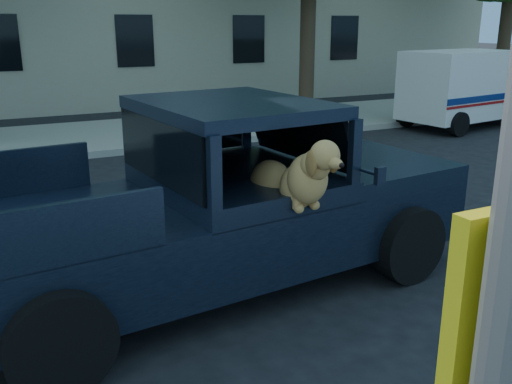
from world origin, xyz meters
TOP-DOWN VIEW (x-y plane):
  - ground at (0.00, 0.00)m, footprint 120.00×120.00m
  - far_sidewalk at (0.00, 9.20)m, footprint 60.00×4.00m
  - lane_stripes at (2.00, 3.40)m, footprint 21.60×0.14m
  - pickup_truck at (-1.82, 0.46)m, footprint 5.78×3.05m
  - mail_truck at (8.13, 6.56)m, footprint 3.94×2.36m

SIDE VIEW (x-z plane):
  - ground at x=0.00m, z-range 0.00..0.00m
  - lane_stripes at x=2.00m, z-range 0.00..0.01m
  - far_sidewalk at x=0.00m, z-range 0.00..0.15m
  - pickup_truck at x=-1.82m, z-range -0.32..1.68m
  - mail_truck at x=8.13m, z-range -0.13..1.92m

